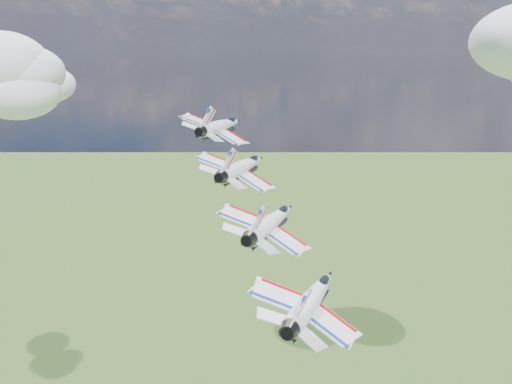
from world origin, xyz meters
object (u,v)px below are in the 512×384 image
Objects in this scene: jet_0 at (221,126)px; jet_3 at (312,299)px; jet_1 at (243,167)px; jet_2 at (272,222)px.

jet_0 is 36.71m from jet_3.
jet_2 is (9.20, -7.25, -3.54)m from jet_1.
jet_0 reaches higher than jet_2.
jet_0 is at bearing 128.05° from jet_2.
jet_2 is at bearing 128.05° from jet_3.
jet_1 reaches higher than jet_2.
jet_1 is 1.00× the size of jet_3.
jet_1 is (9.20, -7.25, -3.54)m from jet_0.
jet_1 reaches higher than jet_3.
jet_3 is at bearing -51.95° from jet_0.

